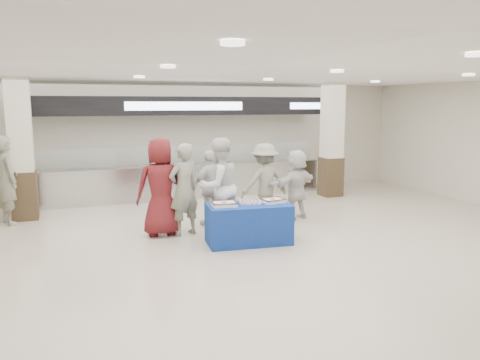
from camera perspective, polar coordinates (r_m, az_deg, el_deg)
name	(u,v)px	position (r m, az deg, el deg)	size (l,w,h in m)	color
ground	(257,254)	(8.31, 2.08, -9.02)	(14.00, 14.00, 0.00)	beige
serving_line	(184,157)	(13.12, -6.88, 2.86)	(8.70, 0.85, 2.80)	silver
column_left	(21,152)	(11.59, -25.11, 3.06)	(0.55, 0.55, 3.20)	#372819
column_right	(332,142)	(13.50, 11.11, 4.52)	(0.55, 0.55, 3.20)	#372819
display_table	(248,224)	(8.84, 1.04, -5.35)	(1.55, 0.78, 0.75)	navy
sheet_cake_left	(224,204)	(8.59, -1.93, -2.89)	(0.48, 0.39, 0.09)	white
sheet_cake_right	(273,200)	(8.92, 4.00, -2.47)	(0.46, 0.39, 0.09)	white
cupcake_tray	(250,202)	(8.80, 1.25, -2.71)	(0.42, 0.35, 0.06)	#B5B4B9
civilian_maroon	(161,187)	(9.38, -9.63, -0.84)	(0.96, 0.62, 1.97)	maroon
soldier_a	(184,189)	(9.37, -6.87, -1.15)	(0.67, 0.44, 1.85)	slate
chef_tall	(219,187)	(9.34, -2.60, -0.80)	(0.95, 0.74, 1.95)	silver
chef_short	(211,188)	(10.10, -3.55, -0.96)	(0.96, 0.40, 1.63)	silver
soldier_b	(265,182)	(10.47, 3.01, -0.28)	(1.13, 0.65, 1.74)	slate
civilian_white	(296,185)	(10.68, 6.86, -0.56)	(1.48, 0.47, 1.59)	white
soldier_bg	(7,180)	(11.32, -26.58, -0.02)	(0.71, 0.47, 1.94)	slate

